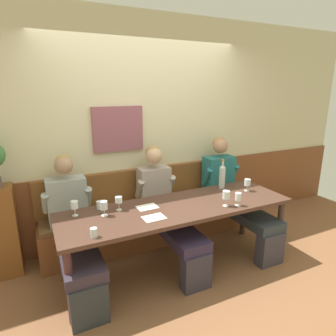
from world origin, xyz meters
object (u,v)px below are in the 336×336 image
wall_bench (154,220)px  wine_glass_left_end (247,183)px  wine_glass_center_front (74,205)px  person_left_seat (165,205)px  wine_glass_mid_left (238,197)px  wine_glass_near_bucket (226,196)px  water_tumbler_left (94,233)px  person_right_seat (73,224)px  wine_glass_mid_right (119,200)px  water_tumbler_center (100,205)px  wine_bottle_amber_mid (222,176)px  person_center_left_seat (232,191)px  wine_glass_center_rear (104,206)px  dining_table (178,213)px

wall_bench → wine_glass_left_end: 1.27m
wall_bench → wine_glass_center_front: (-1.01, -0.45, 0.57)m
wall_bench → person_left_seat: size_ratio=2.18×
person_left_seat → wine_glass_mid_left: 0.84m
wine_glass_near_bucket → water_tumbler_left: (-1.38, -0.06, -0.07)m
wine_glass_center_front → wine_glass_left_end: size_ratio=1.03×
wall_bench → wine_glass_near_bucket: (0.44, -0.89, 0.57)m
wall_bench → person_right_seat: bearing=-161.2°
wine_glass_center_front → person_left_seat: bearing=6.2°
wine_glass_mid_right → wine_glass_mid_left: (1.16, -0.43, -0.01)m
wine_glass_near_bucket → water_tumbler_center: 1.30m
wine_bottle_amber_mid → water_tumbler_left: size_ratio=4.53×
person_center_left_seat → wine_glass_center_rear: person_center_left_seat is taller
dining_table → wine_glass_near_bucket: 0.53m
wine_bottle_amber_mid → wine_glass_center_rear: bearing=-173.6°
wine_glass_near_bucket → wine_glass_left_end: wine_glass_near_bucket is taller
person_right_seat → wine_glass_center_front: bearing=-77.8°
person_left_seat → wine_bottle_amber_mid: 0.79m
wine_glass_center_rear → person_center_left_seat: bearing=8.0°
water_tumbler_left → wine_glass_mid_right: bearing=52.3°
wine_glass_center_rear → wine_glass_left_end: wine_glass_center_rear is taller
wall_bench → person_left_seat: (0.00, -0.34, 0.34)m
wine_bottle_amber_mid → wine_glass_near_bucket: 0.57m
person_left_seat → water_tumbler_left: 1.13m
wine_glass_left_end → water_tumbler_center: (-1.71, 0.23, -0.06)m
wine_bottle_amber_mid → wine_glass_near_bucket: size_ratio=2.19×
person_right_seat → wine_glass_left_end: (1.99, -0.27, 0.23)m
wine_bottle_amber_mid → wine_glass_mid_right: 1.34m
person_right_seat → person_center_left_seat: 2.01m
wine_glass_near_bucket → water_tumbler_left: bearing=-177.4°
dining_table → wine_glass_mid_left: bearing=-25.1°
person_left_seat → wine_glass_mid_left: (0.56, -0.59, 0.21)m
dining_table → person_right_seat: person_right_seat is taller
person_right_seat → wine_glass_center_front: person_right_seat is taller
dining_table → wine_glass_mid_right: size_ratio=17.33×
wine_glass_mid_right → wine_glass_near_bucket: size_ratio=0.86×
dining_table → water_tumbler_center: 0.82m
wall_bench → wine_glass_near_bucket: size_ratio=16.67×
dining_table → water_tumbler_center: water_tumbler_center is taller
wine_glass_center_rear → person_right_seat: bearing=141.2°
wine_glass_left_end → wall_bench: bearing=146.8°
water_tumbler_center → wall_bench: bearing=27.5°
wine_glass_near_bucket → water_tumbler_center: bearing=157.8°
person_right_seat → water_tumbler_left: (0.10, -0.60, 0.18)m
wine_bottle_amber_mid → person_center_left_seat: bearing=18.1°
wall_bench → water_tumbler_center: size_ratio=32.85×
water_tumbler_left → wine_glass_mid_left: bearing=0.6°
wine_glass_mid_right → water_tumbler_center: size_ratio=1.69×
person_left_seat → person_center_left_seat: 0.97m
person_right_seat → wine_glass_center_rear: size_ratio=8.46×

